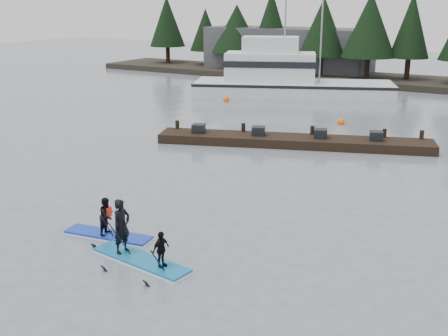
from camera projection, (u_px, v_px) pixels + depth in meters
The scene contains 10 objects.
ground at pixel (135, 243), 19.04m from camera, with size 160.00×160.00×0.00m, color slate.
far_shore at pixel (412, 83), 53.74m from camera, with size 70.00×8.00×0.60m, color #2D281E.
treeline at pixel (412, 86), 53.82m from camera, with size 60.00×4.00×8.00m, color black, non-canonical shape.
waterfront_building at pixel (287, 51), 61.49m from camera, with size 18.00×6.00×5.00m, color #4C4C51.
fishing_boat_large at pixel (287, 87), 47.97m from camera, with size 17.17×10.70×9.52m.
floating_dock at pixel (293, 141), 31.67m from camera, with size 15.35×2.05×0.51m, color black.
buoy_a at pixel (226, 101), 45.63m from camera, with size 0.51×0.51×0.51m, color orange.
buoy_b at pixel (341, 124), 37.20m from camera, with size 0.49×0.49×0.49m, color orange.
paddleboard_solo at pixel (107, 223), 19.40m from camera, with size 3.25×1.25×1.88m.
paddleboard_duo at pixel (136, 242), 17.57m from camera, with size 3.66×1.43×2.41m.
Camera 1 is at (11.39, -13.62, 7.92)m, focal length 45.00 mm.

